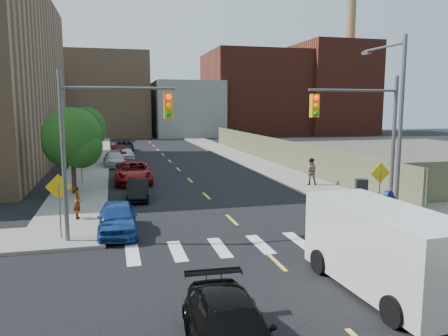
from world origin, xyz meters
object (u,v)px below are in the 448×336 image
parked_car_blue (117,218)px  mailbox (388,204)px  parked_car_white (127,154)px  parked_car_black (138,189)px  cargo_van (380,246)px  parked_car_maroon (118,152)px  pedestrian_east (311,171)px  black_sedan (231,331)px  payphone (361,197)px  parked_car_red (133,172)px  parked_car_silver (114,159)px  pedestrian_west (77,203)px  parked_car_grey (124,146)px

parked_car_blue → mailbox: mailbox is taller
parked_car_blue → parked_car_white: bearing=87.8°
parked_car_black → cargo_van: (6.38, -15.08, 0.77)m
parked_car_maroon → pedestrian_east: size_ratio=2.37×
cargo_van → mailbox: bearing=50.7°
parked_car_black → parked_car_maroon: 21.15m
parked_car_blue → parked_car_black: size_ratio=1.12×
black_sedan → pedestrian_east: (10.89, 18.81, 0.42)m
payphone → parked_car_red: bearing=145.7°
parked_car_blue → parked_car_white: size_ratio=1.13×
parked_car_blue → payphone: bearing=-0.9°
parked_car_maroon → cargo_van: 36.93m
parked_car_silver → pedestrian_east: 19.23m
parked_car_white → payphone: size_ratio=1.98×
parked_car_white → parked_car_silver: bearing=-105.7°
parked_car_black → black_sedan: bearing=-82.2°
cargo_van → mailbox: cargo_van is taller
parked_car_red → parked_car_maroon: size_ratio=1.29×
parked_car_red → mailbox: size_ratio=4.18×
pedestrian_east → parked_car_maroon: bearing=-37.8°
parked_car_black → parked_car_white: 20.11m
cargo_van → pedestrian_west: size_ratio=3.74×
parked_car_black → pedestrian_east: size_ratio=2.01×
parked_car_blue → parked_car_maroon: 28.16m
parked_car_grey → mailbox: (11.58, -37.14, 0.14)m
pedestrian_west → mailbox: bearing=-102.6°
pedestrian_west → pedestrian_east: pedestrian_east is taller
pedestrian_east → cargo_van: bearing=90.9°
pedestrian_west → parked_car_grey: bearing=-4.4°
parked_car_maroon → pedestrian_west: 25.71m
mailbox → parked_car_grey: bearing=89.1°
parked_car_grey → black_sedan: 46.67m
black_sedan → cargo_van: 5.97m
parked_car_silver → mailbox: mailbox is taller
payphone → black_sedan: bearing=-115.5°
payphone → pedestrian_east: payphone is taller
payphone → pedestrian_west: size_ratio=1.18×
cargo_van → parked_car_silver: bearing=101.3°
payphone → pedestrian_east: 8.71m
parked_car_blue → cargo_van: size_ratio=0.71×
parked_car_red → payphone: (10.50, -13.29, 0.29)m
parked_car_red → parked_car_grey: size_ratio=1.17×
parked_car_maroon → parked_car_red: bearing=-90.0°
parked_car_maroon → mailbox: 31.72m
parked_car_grey → mailbox: 38.90m
parked_car_maroon → black_sedan: parked_car_maroon is taller
parked_car_black → parked_car_silver: 15.31m
black_sedan → parked_car_red: bearing=94.9°
cargo_van → mailbox: 8.77m
parked_car_white → black_sedan: 37.67m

